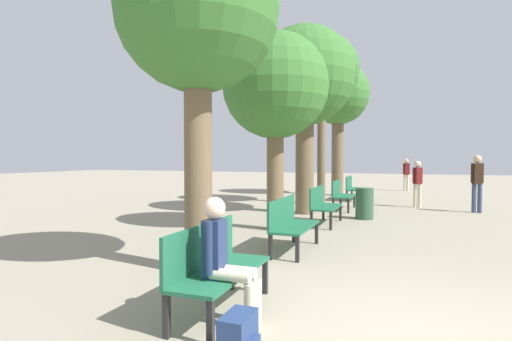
% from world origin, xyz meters
% --- Properties ---
extents(bench_row_0, '(0.55, 1.57, 0.95)m').
position_xyz_m(bench_row_0, '(-2.12, 0.13, 0.54)').
color(bench_row_0, '#1E6042').
rests_on(bench_row_0, ground_plane).
extents(bench_row_1, '(0.55, 1.57, 0.95)m').
position_xyz_m(bench_row_1, '(-2.12, 3.19, 0.54)').
color(bench_row_1, '#1E6042').
rests_on(bench_row_1, ground_plane).
extents(bench_row_2, '(0.55, 1.57, 0.95)m').
position_xyz_m(bench_row_2, '(-2.12, 6.25, 0.54)').
color(bench_row_2, '#1E6042').
rests_on(bench_row_2, ground_plane).
extents(bench_row_3, '(0.55, 1.57, 0.95)m').
position_xyz_m(bench_row_3, '(-2.12, 9.32, 0.54)').
color(bench_row_3, '#1E6042').
rests_on(bench_row_3, ground_plane).
extents(bench_row_4, '(0.55, 1.57, 0.95)m').
position_xyz_m(bench_row_4, '(-2.12, 12.38, 0.54)').
color(bench_row_4, '#1E6042').
rests_on(bench_row_4, ground_plane).
extents(tree_row_0, '(2.39, 2.39, 5.04)m').
position_xyz_m(tree_row_0, '(-3.01, 1.42, 3.76)').
color(tree_row_0, brown).
rests_on(tree_row_0, ground_plane).
extents(tree_row_1, '(2.48, 2.48, 4.61)m').
position_xyz_m(tree_row_1, '(-3.01, 5.12, 3.32)').
color(tree_row_1, brown).
rests_on(tree_row_1, ground_plane).
extents(tree_row_2, '(2.98, 2.98, 5.65)m').
position_xyz_m(tree_row_2, '(-3.01, 8.01, 4.07)').
color(tree_row_2, brown).
rests_on(tree_row_2, ground_plane).
extents(tree_row_3, '(2.66, 2.66, 6.16)m').
position_xyz_m(tree_row_3, '(-3.01, 10.57, 4.78)').
color(tree_row_3, brown).
rests_on(tree_row_3, ground_plane).
extents(tree_row_4, '(2.78, 2.78, 5.95)m').
position_xyz_m(tree_row_4, '(-3.01, 14.22, 4.43)').
color(tree_row_4, brown).
rests_on(tree_row_4, ground_plane).
extents(person_seated, '(0.60, 0.34, 1.29)m').
position_xyz_m(person_seated, '(-1.86, -0.12, 0.69)').
color(person_seated, beige).
rests_on(person_seated, ground_plane).
extents(pedestrian_near, '(0.36, 0.27, 1.77)m').
position_xyz_m(pedestrian_near, '(1.91, 10.04, 1.01)').
color(pedestrian_near, '#384260').
rests_on(pedestrian_near, ground_plane).
extents(pedestrian_mid, '(0.33, 0.25, 1.63)m').
position_xyz_m(pedestrian_mid, '(-0.11, 17.72, 0.94)').
color(pedestrian_mid, beige).
rests_on(pedestrian_mid, ground_plane).
extents(pedestrian_far, '(0.32, 0.28, 1.58)m').
position_xyz_m(pedestrian_far, '(0.23, 10.78, 0.91)').
color(pedestrian_far, beige).
rests_on(pedestrian_far, ground_plane).
extents(trash_bin, '(0.49, 0.49, 0.86)m').
position_xyz_m(trash_bin, '(-1.20, 7.53, 0.43)').
color(trash_bin, '#2D5138').
rests_on(trash_bin, ground_plane).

